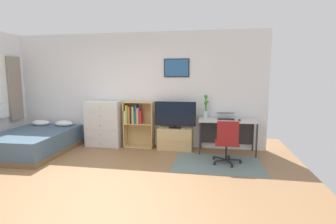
{
  "coord_description": "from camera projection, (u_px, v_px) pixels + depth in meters",
  "views": [
    {
      "loc": [
        1.86,
        -3.59,
        1.68
      ],
      "look_at": [
        0.96,
        1.5,
        0.96
      ],
      "focal_mm": 27.6,
      "sensor_mm": 36.0,
      "label": 1
    }
  ],
  "objects": [
    {
      "name": "ground_plane",
      "position": [
        91.0,
        184.0,
        4.05
      ],
      "size": [
        7.2,
        7.2,
        0.0
      ],
      "primitive_type": "plane",
      "color": "#936B44"
    },
    {
      "name": "bookshelf",
      "position": [
        137.0,
        120.0,
        6.11
      ],
      "size": [
        0.7,
        0.3,
        1.08
      ],
      "color": "tan",
      "rests_on": "ground_plane"
    },
    {
      "name": "area_rug",
      "position": [
        218.0,
        164.0,
        4.98
      ],
      "size": [
        1.7,
        1.2,
        0.01
      ],
      "primitive_type": "cube",
      "color": "slate",
      "rests_on": "ground_plane"
    },
    {
      "name": "desk",
      "position": [
        227.0,
        125.0,
        5.7
      ],
      "size": [
        1.23,
        0.57,
        0.74
      ],
      "color": "silver",
      "rests_on": "ground_plane"
    },
    {
      "name": "television",
      "position": [
        175.0,
        115.0,
        5.86
      ],
      "size": [
        0.94,
        0.16,
        0.61
      ],
      "color": "black",
      "rests_on": "tv_stand"
    },
    {
      "name": "wall_back_with_posters",
      "position": [
        136.0,
        90.0,
        6.23
      ],
      "size": [
        6.12,
        0.09,
        2.7
      ],
      "color": "white",
      "rests_on": "ground_plane"
    },
    {
      "name": "bamboo_vase",
      "position": [
        206.0,
        106.0,
        5.85
      ],
      "size": [
        0.1,
        0.1,
        0.53
      ],
      "color": "silver",
      "rests_on": "desk"
    },
    {
      "name": "dresser",
      "position": [
        104.0,
        124.0,
        6.2
      ],
      "size": [
        0.84,
        0.46,
        1.09
      ],
      "color": "silver",
      "rests_on": "ground_plane"
    },
    {
      "name": "computer_mouse",
      "position": [
        239.0,
        120.0,
        5.49
      ],
      "size": [
        0.06,
        0.1,
        0.03
      ],
      "primitive_type": "ellipsoid",
      "color": "#262628",
      "rests_on": "desk"
    },
    {
      "name": "laptop",
      "position": [
        226.0,
        116.0,
        5.66
      ],
      "size": [
        0.39,
        0.42,
        0.17
      ],
      "rotation": [
        0.0,
        0.0,
        0.02
      ],
      "color": "#B7B7BC",
      "rests_on": "desk"
    },
    {
      "name": "office_chair",
      "position": [
        227.0,
        141.0,
        4.9
      ],
      "size": [
        0.56,
        0.58,
        0.86
      ],
      "rotation": [
        0.0,
        0.0,
        0.04
      ],
      "color": "#232326",
      "rests_on": "ground_plane"
    },
    {
      "name": "tv_stand",
      "position": [
        175.0,
        139.0,
        5.96
      ],
      "size": [
        0.79,
        0.41,
        0.5
      ],
      "color": "tan",
      "rests_on": "ground_plane"
    },
    {
      "name": "bed",
      "position": [
        34.0,
        142.0,
        5.71
      ],
      "size": [
        1.49,
        2.03,
        0.6
      ],
      "rotation": [
        0.0,
        0.0,
        0.04
      ],
      "color": "brown",
      "rests_on": "ground_plane"
    }
  ]
}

